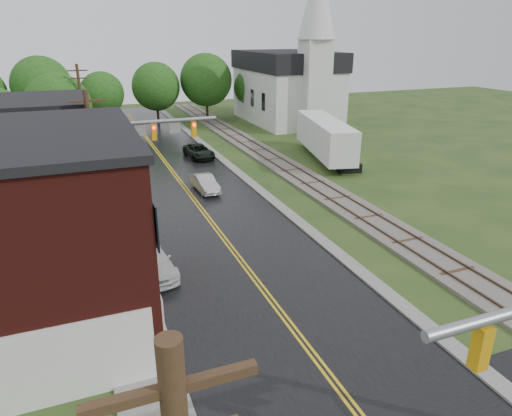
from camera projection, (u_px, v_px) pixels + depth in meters
main_road at (188, 192)px, 35.97m from camera, size 10.00×90.00×0.02m
curb_right at (233, 168)px, 42.14m from camera, size 0.80×70.00×0.12m
sidewalk_left at (112, 226)px, 29.52m from camera, size 2.40×50.00×0.12m
yellow_house at (22, 183)px, 27.61m from camera, size 8.00×7.00×6.40m
darkred_building at (48, 161)px, 36.14m from camera, size 7.00×6.00×4.40m
church at (290, 80)px, 61.28m from camera, size 10.40×18.40×20.00m
railroad at (278, 162)px, 43.66m from camera, size 3.20×80.00×0.30m
traffic_signal_far at (143, 141)px, 30.40m from camera, size 7.34×0.43×7.20m
utility_pole_b at (95, 169)px, 25.01m from camera, size 1.80×0.28×9.00m
utility_pole_c at (83, 110)px, 44.14m from camera, size 1.80×0.28×9.00m
tree_left_e at (60, 107)px, 45.06m from camera, size 6.40×6.40×8.16m
suv_dark at (199, 151)px, 45.50m from camera, size 2.52×4.83×1.30m
sedan_silver at (205, 183)px, 35.87m from camera, size 1.59×3.93×1.27m
pickup_white at (150, 261)px, 23.60m from camera, size 2.50×4.94×1.37m
semi_trailer at (325, 136)px, 44.23m from camera, size 5.44×12.66×3.89m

